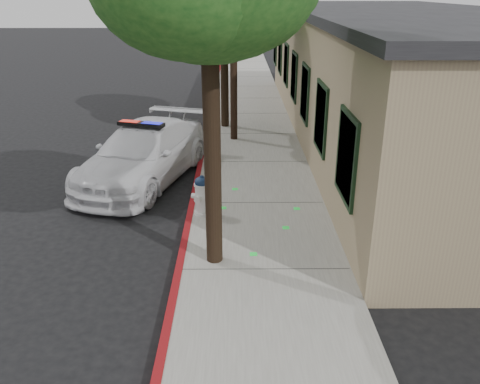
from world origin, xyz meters
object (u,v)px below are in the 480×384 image
(clapboard_building, at_px, (402,76))
(police_car, at_px, (143,154))
(street_tree_mid, at_px, (234,13))
(fire_hydrant, at_px, (202,195))

(clapboard_building, relative_size, police_car, 3.72)
(clapboard_building, distance_m, police_car, 9.16)
(clapboard_building, bearing_deg, street_tree_mid, -173.98)
(police_car, xyz_separation_m, street_tree_mid, (2.43, 3.53, 3.39))
(clapboard_building, bearing_deg, fire_hydrant, -133.77)
(fire_hydrant, relative_size, street_tree_mid, 0.17)
(fire_hydrant, height_order, street_tree_mid, street_tree_mid)
(police_car, distance_m, fire_hydrant, 3.04)
(clapboard_building, relative_size, street_tree_mid, 3.94)
(clapboard_building, xyz_separation_m, police_car, (-8.07, -4.12, -1.37))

